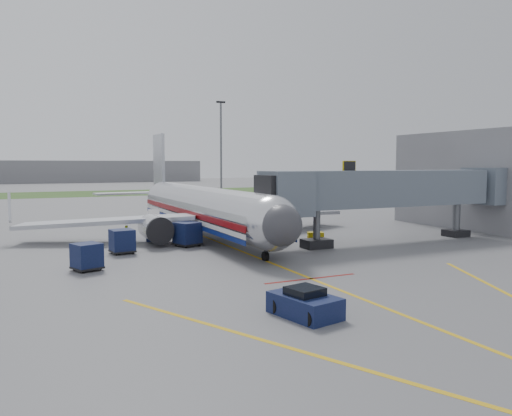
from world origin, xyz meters
name	(u,v)px	position (x,y,z in m)	size (l,w,h in m)	color
ground	(279,266)	(0.00, 0.00, 0.00)	(400.00, 400.00, 0.00)	#565659
grass_strip	(95,193)	(0.00, 90.00, 0.01)	(300.00, 25.00, 0.01)	#2D4C1E
apron_markings	(345,292)	(0.00, -7.40, 0.00)	(21.52, 50.00, 0.01)	gold
airliner	(202,207)	(0.00, 15.25, 2.65)	(32.10, 35.67, 10.25)	silver
jet_bridge	(386,190)	(12.86, 5.00, 4.47)	(25.30, 4.00, 6.90)	slate
terminal	(482,179)	(30.00, 10.00, 5.00)	(10.00, 16.00, 10.00)	slate
light_mast_right	(221,145)	(25.00, 75.00, 10.78)	(2.00, 0.44, 20.40)	#595B60
distant_terminal	(37,172)	(-10.00, 170.00, 4.00)	(120.00, 14.00, 8.00)	slate
pushback_tug	(305,304)	(-4.00, -10.01, 0.54)	(2.50, 3.42, 1.29)	#0C1735
baggage_cart_a	(187,234)	(-3.00, 10.20, 0.99)	(2.31, 2.31, 1.94)	#0C1735
baggage_cart_b	(87,257)	(-11.48, 3.91, 0.87)	(2.04, 2.04, 1.70)	#0C1735
baggage_cart_c	(122,241)	(-8.39, 9.06, 0.91)	(1.83, 1.83, 1.79)	#0C1735
belt_loader	(155,232)	(-4.36, 15.53, 0.60)	(2.38, 5.08, 2.40)	#0C1735
ground_power_cart	(316,238)	(6.84, 6.50, 0.50)	(1.51, 1.29, 1.02)	gold
ramp_worker	(127,234)	(-7.10, 14.04, 0.74)	(0.54, 0.35, 1.47)	#CDED1B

